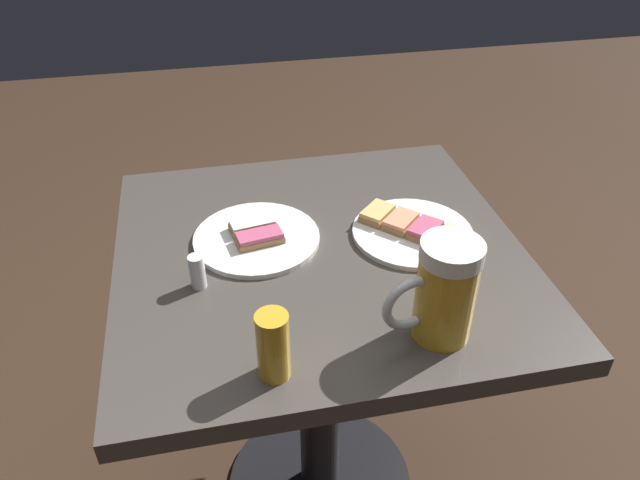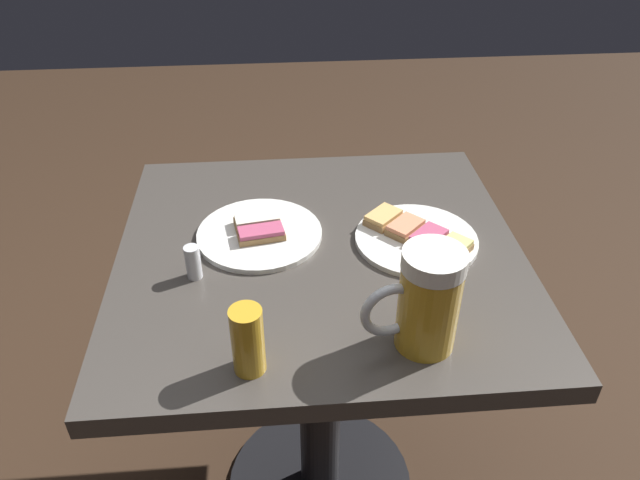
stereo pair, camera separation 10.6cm
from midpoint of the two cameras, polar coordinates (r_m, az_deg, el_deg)
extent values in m
cylinder|color=black|center=(1.32, -2.37, -13.58)|extent=(0.09, 0.09, 0.68)
cube|color=#423D38|center=(1.09, -2.80, -1.73)|extent=(0.71, 0.68, 0.04)
cylinder|color=white|center=(1.11, 5.96, 0.60)|extent=(0.22, 0.22, 0.01)
cube|color=#9E7547|center=(1.08, 9.41, -0.17)|extent=(0.08, 0.08, 0.01)
cube|color=#EFE07A|center=(1.08, 9.46, 0.26)|extent=(0.08, 0.08, 0.01)
cube|color=#9E7547|center=(1.10, 7.12, 0.66)|extent=(0.08, 0.08, 0.01)
cube|color=#BC4C70|center=(1.09, 7.16, 1.09)|extent=(0.08, 0.08, 0.01)
cube|color=#9E7547|center=(1.12, 4.90, 1.47)|extent=(0.08, 0.08, 0.01)
cube|color=#EA8E66|center=(1.11, 4.92, 1.89)|extent=(0.08, 0.08, 0.01)
cube|color=#9E7547|center=(1.14, 2.75, 2.24)|extent=(0.08, 0.08, 0.01)
cube|color=#E5B266|center=(1.13, 2.76, 2.66)|extent=(0.08, 0.08, 0.01)
cylinder|color=white|center=(1.10, -8.70, 0.07)|extent=(0.23, 0.23, 0.01)
cube|color=#9E7547|center=(1.12, -9.02, 1.12)|extent=(0.09, 0.05, 0.01)
cube|color=white|center=(1.11, -9.07, 1.55)|extent=(0.08, 0.05, 0.01)
cube|color=#9E7547|center=(1.08, -8.47, -0.07)|extent=(0.09, 0.05, 0.01)
cube|color=#BC4C70|center=(1.08, -8.52, 0.36)|extent=(0.08, 0.05, 0.01)
cylinder|color=gold|center=(0.88, 8.24, -5.48)|extent=(0.09, 0.09, 0.14)
cylinder|color=white|center=(0.83, 8.71, -1.23)|extent=(0.09, 0.09, 0.03)
torus|color=silver|center=(0.85, 5.01, -6.10)|extent=(0.09, 0.03, 0.09)
cylinder|color=gold|center=(0.83, -8.14, -9.94)|extent=(0.05, 0.05, 0.11)
cylinder|color=silver|center=(1.01, -14.41, -3.01)|extent=(0.03, 0.03, 0.06)
camera|label=1|loc=(0.05, -92.86, -2.05)|focal=34.19mm
camera|label=2|loc=(0.05, 87.14, 2.05)|focal=34.19mm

